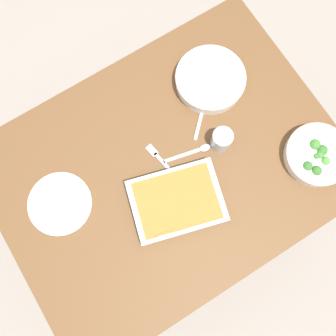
% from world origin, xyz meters
% --- Properties ---
extents(ground_plane, '(6.00, 6.00, 0.00)m').
position_xyz_m(ground_plane, '(0.00, 0.00, 0.00)').
color(ground_plane, '#9E9389').
extents(dining_table, '(1.20, 0.90, 0.74)m').
position_xyz_m(dining_table, '(0.00, 0.00, 0.65)').
color(dining_table, brown).
rests_on(dining_table, ground_plane).
extents(stew_bowl, '(0.26, 0.26, 0.06)m').
position_xyz_m(stew_bowl, '(-0.30, -0.19, 0.77)').
color(stew_bowl, white).
rests_on(stew_bowl, dining_table).
extents(broccoli_bowl, '(0.23, 0.23, 0.07)m').
position_xyz_m(broccoli_bowl, '(-0.46, 0.24, 0.77)').
color(broccoli_bowl, white).
rests_on(broccoli_bowl, dining_table).
extents(baking_dish, '(0.35, 0.29, 0.06)m').
position_xyz_m(baking_dish, '(0.04, 0.12, 0.77)').
color(baking_dish, silver).
rests_on(baking_dish, dining_table).
extents(drink_cup, '(0.07, 0.07, 0.08)m').
position_xyz_m(drink_cup, '(-0.21, 0.02, 0.78)').
color(drink_cup, '#B2BCC6').
rests_on(drink_cup, dining_table).
extents(side_plate, '(0.22, 0.22, 0.01)m').
position_xyz_m(side_plate, '(0.38, -0.09, 0.75)').
color(side_plate, white).
rests_on(side_plate, dining_table).
extents(spoon_by_stew, '(0.14, 0.13, 0.01)m').
position_xyz_m(spoon_by_stew, '(-0.22, -0.11, 0.74)').
color(spoon_by_stew, silver).
rests_on(spoon_by_stew, dining_table).
extents(spoon_by_broccoli, '(0.17, 0.06, 0.01)m').
position_xyz_m(spoon_by_broccoli, '(-0.42, 0.25, 0.74)').
color(spoon_by_broccoli, silver).
rests_on(spoon_by_broccoli, dining_table).
extents(spoon_spare, '(0.17, 0.06, 0.01)m').
position_xyz_m(spoon_spare, '(-0.11, -0.00, 0.74)').
color(spoon_spare, silver).
rests_on(spoon_spare, dining_table).
extents(fork_on_table, '(0.05, 0.18, 0.01)m').
position_xyz_m(fork_on_table, '(0.01, -0.03, 0.74)').
color(fork_on_table, silver).
rests_on(fork_on_table, dining_table).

